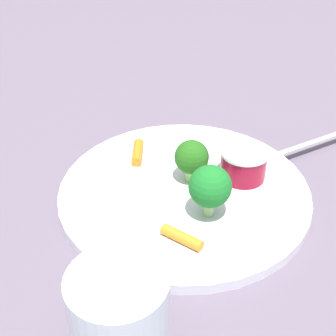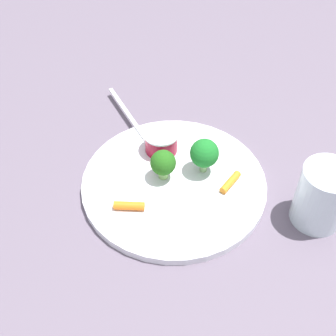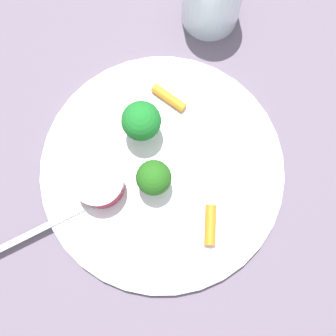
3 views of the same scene
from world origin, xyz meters
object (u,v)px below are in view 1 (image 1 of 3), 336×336
(broccoli_floret_0, at_px, (210,187))
(drinking_glass, at_px, (121,324))
(carrot_stick_0, at_px, (179,237))
(plate, at_px, (184,192))
(sauce_cup, at_px, (243,164))
(fork, at_px, (291,150))
(carrot_stick_1, at_px, (138,152))
(broccoli_floret_1, at_px, (192,158))

(broccoli_floret_0, distance_m, drinking_glass, 0.17)
(carrot_stick_0, xyz_separation_m, drinking_glass, (0.04, 0.12, 0.03))
(plate, distance_m, sauce_cup, 0.07)
(sauce_cup, bearing_deg, plate, 21.37)
(broccoli_floret_0, bearing_deg, drinking_glass, 67.72)
(broccoli_floret_0, xyz_separation_m, drinking_glass, (0.06, 0.16, -0.00))
(plate, xyz_separation_m, fork, (-0.12, -0.08, 0.01))
(carrot_stick_1, bearing_deg, plate, 134.70)
(broccoli_floret_0, relative_size, carrot_stick_1, 1.34)
(plate, distance_m, carrot_stick_0, 0.08)
(plate, height_order, fork, fork)
(carrot_stick_1, height_order, drinking_glass, drinking_glass)
(sauce_cup, bearing_deg, broccoli_floret_0, 60.08)
(carrot_stick_1, distance_m, fork, 0.18)
(sauce_cup, height_order, carrot_stick_0, sauce_cup)
(drinking_glass, bearing_deg, broccoli_floret_1, -102.08)
(broccoli_floret_1, height_order, carrot_stick_1, broccoli_floret_1)
(fork, relative_size, drinking_glass, 1.79)
(broccoli_floret_0, distance_m, carrot_stick_0, 0.06)
(sauce_cup, xyz_separation_m, carrot_stick_0, (0.07, 0.10, -0.01))
(broccoli_floret_1, height_order, fork, broccoli_floret_1)
(fork, bearing_deg, plate, 32.13)
(fork, bearing_deg, drinking_glass, 59.33)
(broccoli_floret_0, xyz_separation_m, fork, (-0.10, -0.12, -0.03))
(plate, relative_size, broccoli_floret_1, 5.59)
(sauce_cup, xyz_separation_m, drinking_glass, (0.10, 0.22, 0.02))
(plate, relative_size, drinking_glass, 2.94)
(carrot_stick_1, bearing_deg, sauce_cup, 164.93)
(carrot_stick_0, relative_size, drinking_glass, 0.46)
(drinking_glass, bearing_deg, plate, -101.16)
(plate, bearing_deg, drinking_glass, 78.84)
(fork, bearing_deg, carrot_stick_1, 6.80)
(carrot_stick_0, bearing_deg, drinking_glass, 72.67)
(fork, distance_m, drinking_glass, 0.32)
(broccoli_floret_1, relative_size, carrot_stick_0, 1.13)
(plate, height_order, sauce_cup, sauce_cup)
(sauce_cup, distance_m, drinking_glass, 0.24)
(sauce_cup, relative_size, drinking_glass, 0.57)
(carrot_stick_0, bearing_deg, carrot_stick_1, -68.71)
(carrot_stick_0, xyz_separation_m, fork, (-0.13, -0.16, -0.00))
(sauce_cup, relative_size, broccoli_floret_0, 0.93)
(broccoli_floret_1, xyz_separation_m, carrot_stick_0, (0.01, 0.10, -0.02))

